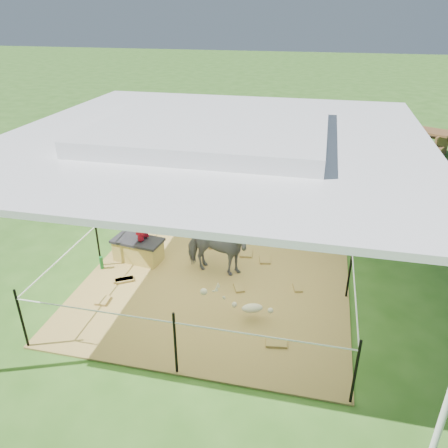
% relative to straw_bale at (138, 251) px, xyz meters
% --- Properties ---
extents(ground, '(90.00, 90.00, 0.00)m').
position_rel_straw_bale_xyz_m(ground, '(1.62, -0.34, -0.23)').
color(ground, '#2D5919').
rests_on(ground, ground).
extents(hay_patch, '(4.60, 4.60, 0.03)m').
position_rel_straw_bale_xyz_m(hay_patch, '(1.62, -0.34, -0.21)').
color(hay_patch, brown).
rests_on(hay_patch, ground).
extents(canopy_tent, '(6.30, 6.30, 2.90)m').
position_rel_straw_bale_xyz_m(canopy_tent, '(1.62, -0.34, 2.47)').
color(canopy_tent, silver).
rests_on(canopy_tent, ground).
extents(rope_fence, '(4.54, 4.54, 1.00)m').
position_rel_straw_bale_xyz_m(rope_fence, '(1.62, -0.34, 0.42)').
color(rope_fence, black).
rests_on(rope_fence, ground).
extents(straw_bale, '(0.94, 0.56, 0.39)m').
position_rel_straw_bale_xyz_m(straw_bale, '(0.00, 0.00, 0.00)').
color(straw_bale, '#AD953E').
rests_on(straw_bale, hay_patch).
extents(dark_cloth, '(1.00, 0.61, 0.05)m').
position_rel_straw_bale_xyz_m(dark_cloth, '(0.00, 0.00, 0.22)').
color(dark_cloth, black).
rests_on(dark_cloth, straw_bale).
extents(woman, '(0.30, 0.42, 1.06)m').
position_rel_straw_bale_xyz_m(woman, '(0.10, 0.00, 0.73)').
color(woman, red).
rests_on(woman, straw_bale).
extents(green_bottle, '(0.08, 0.08, 0.25)m').
position_rel_straw_bale_xyz_m(green_bottle, '(-0.55, -0.45, -0.07)').
color(green_bottle, '#166625').
rests_on(green_bottle, hay_patch).
extents(pony, '(1.25, 0.66, 1.02)m').
position_rel_straw_bale_xyz_m(pony, '(1.58, -0.13, 0.31)').
color(pony, '#504F55').
rests_on(pony, hay_patch).
extents(pink_hat, '(0.32, 0.32, 0.15)m').
position_rel_straw_bale_xyz_m(pink_hat, '(1.58, -0.13, 0.90)').
color(pink_hat, pink).
rests_on(pink_hat, pony).
extents(foal, '(1.02, 0.77, 0.50)m').
position_rel_straw_bale_xyz_m(foal, '(2.42, -1.31, 0.05)').
color(foal, beige).
rests_on(foal, hay_patch).
extents(trash_barrel, '(0.56, 0.56, 0.81)m').
position_rel_straw_bale_xyz_m(trash_barrel, '(5.36, 5.39, 0.18)').
color(trash_barrel, blue).
rests_on(trash_barrel, ground).
extents(picnic_table_near, '(1.73, 1.33, 0.68)m').
position_rel_straw_bale_xyz_m(picnic_table_near, '(3.29, 8.23, 0.11)').
color(picnic_table_near, brown).
rests_on(picnic_table_near, ground).
extents(picnic_table_far, '(2.47, 2.25, 0.84)m').
position_rel_straw_bale_xyz_m(picnic_table_far, '(6.29, 8.53, 0.19)').
color(picnic_table_far, '#55371D').
rests_on(picnic_table_far, ground).
extents(distant_person, '(0.69, 0.61, 1.17)m').
position_rel_straw_bale_xyz_m(distant_person, '(3.34, 7.66, 0.36)').
color(distant_person, teal).
rests_on(distant_person, ground).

